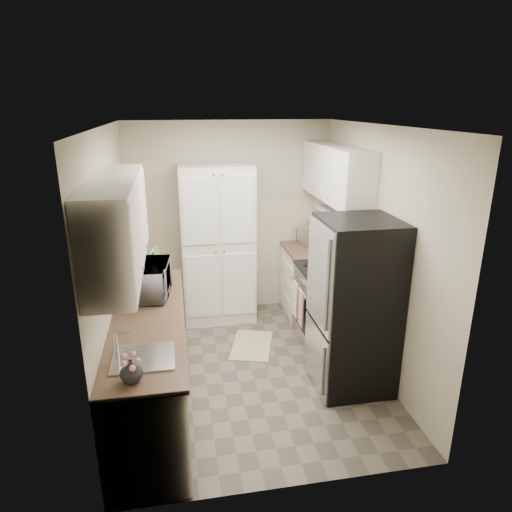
# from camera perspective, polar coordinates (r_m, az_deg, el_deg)

# --- Properties ---
(ground) EXTENTS (3.20, 3.20, 0.00)m
(ground) POSITION_cam_1_polar(r_m,az_deg,el_deg) (5.01, -0.63, -13.95)
(ground) COLOR #665B4C
(ground) RESTS_ON ground
(room_shell) EXTENTS (2.64, 3.24, 2.52)m
(room_shell) POSITION_cam_1_polar(r_m,az_deg,el_deg) (4.34, -0.91, 4.36)
(room_shell) COLOR beige
(room_shell) RESTS_ON ground
(pantry_cabinet) EXTENTS (0.90, 0.55, 2.00)m
(pantry_cabinet) POSITION_cam_1_polar(r_m,az_deg,el_deg) (5.76, -4.83, 1.40)
(pantry_cabinet) COLOR silver
(pantry_cabinet) RESTS_ON ground
(base_cabinet_left) EXTENTS (0.60, 2.30, 0.88)m
(base_cabinet_left) POSITION_cam_1_polar(r_m,az_deg,el_deg) (4.37, -12.90, -12.97)
(base_cabinet_left) COLOR silver
(base_cabinet_left) RESTS_ON ground
(countertop_left) EXTENTS (0.63, 2.33, 0.04)m
(countertop_left) POSITION_cam_1_polar(r_m,az_deg,el_deg) (4.15, -13.35, -7.54)
(countertop_left) COLOR brown
(countertop_left) RESTS_ON base_cabinet_left
(base_cabinet_right) EXTENTS (0.60, 0.80, 0.88)m
(base_cabinet_right) POSITION_cam_1_polar(r_m,az_deg,el_deg) (6.05, 6.74, -3.42)
(base_cabinet_right) COLOR silver
(base_cabinet_right) RESTS_ON ground
(countertop_right) EXTENTS (0.63, 0.83, 0.04)m
(countertop_right) POSITION_cam_1_polar(r_m,az_deg,el_deg) (5.89, 6.91, 0.73)
(countertop_right) COLOR brown
(countertop_right) RESTS_ON base_cabinet_right
(electric_range) EXTENTS (0.71, 0.78, 1.13)m
(electric_range) POSITION_cam_1_polar(r_m,az_deg,el_deg) (5.33, 9.08, -6.20)
(electric_range) COLOR #B7B7BC
(electric_range) RESTS_ON ground
(refrigerator) EXTENTS (0.70, 0.72, 1.70)m
(refrigerator) POSITION_cam_1_polar(r_m,az_deg,el_deg) (4.49, 12.22, -6.09)
(refrigerator) COLOR #B7B7BC
(refrigerator) RESTS_ON ground
(microwave) EXTENTS (0.45, 0.61, 0.32)m
(microwave) POSITION_cam_1_polar(r_m,az_deg,el_deg) (4.51, -13.34, -2.91)
(microwave) COLOR #A4A4A8
(microwave) RESTS_ON countertop_left
(wine_bottle) EXTENTS (0.09, 0.09, 0.34)m
(wine_bottle) POSITION_cam_1_polar(r_m,az_deg,el_deg) (4.82, -13.91, -1.37)
(wine_bottle) COLOR black
(wine_bottle) RESTS_ON countertop_left
(flower_vase) EXTENTS (0.20, 0.20, 0.16)m
(flower_vase) POSITION_cam_1_polar(r_m,az_deg,el_deg) (3.24, -15.35, -13.67)
(flower_vase) COLOR silver
(flower_vase) RESTS_ON countertop_left
(cutting_board) EXTENTS (0.06, 0.23, 0.29)m
(cutting_board) POSITION_cam_1_polar(r_m,az_deg,el_deg) (5.05, -12.18, -0.66)
(cutting_board) COLOR #4C8636
(cutting_board) RESTS_ON countertop_left
(toaster_oven) EXTENTS (0.46, 0.51, 0.24)m
(toaster_oven) POSITION_cam_1_polar(r_m,az_deg,el_deg) (5.97, 7.60, 2.33)
(toaster_oven) COLOR #B4B5B9
(toaster_oven) RESTS_ON countertop_right
(fruit_basket) EXTENTS (0.35, 0.35, 0.12)m
(fruit_basket) POSITION_cam_1_polar(r_m,az_deg,el_deg) (5.94, 7.92, 4.02)
(fruit_basket) COLOR orange
(fruit_basket) RESTS_ON toaster_oven
(kitchen_mat) EXTENTS (0.62, 0.79, 0.01)m
(kitchen_mat) POSITION_cam_1_polar(r_m,az_deg,el_deg) (5.43, -0.53, -11.08)
(kitchen_mat) COLOR #C9BF8B
(kitchen_mat) RESTS_ON ground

